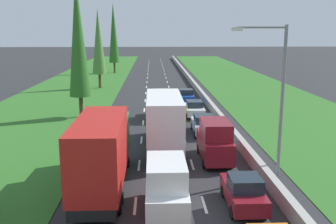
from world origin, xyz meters
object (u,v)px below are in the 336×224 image
maroon_van_right_lane (215,141)px  red_box_truck_left_lane (102,151)px  poplar_tree_third (98,42)px  poplar_tree_fourth (114,33)px  poplar_tree_second (78,37)px  white_van_centre_lane (166,188)px  street_light_mast (277,91)px  white_sedan_right_lane (194,108)px  yellow_van_centre_lane (162,104)px  blue_hatchback_right_lane (186,96)px  white_box_truck_centre_lane (164,121)px  maroon_hatchback_right_lane (244,192)px  silver_sedan_right_lane (203,124)px

maroon_van_right_lane → red_box_truck_left_lane: bearing=-147.3°
red_box_truck_left_lane → poplar_tree_third: (-5.27, 38.86, 4.81)m
maroon_van_right_lane → poplar_tree_fourth: 57.61m
poplar_tree_second → red_box_truck_left_lane: bearing=-76.3°
red_box_truck_left_lane → poplar_tree_third: 39.51m
white_van_centre_lane → street_light_mast: bearing=35.8°
white_sedan_right_lane → poplar_tree_second: (-11.56, 0.02, 7.21)m
maroon_van_right_lane → street_light_mast: bearing=-45.4°
white_van_centre_lane → white_sedan_right_lane: white_van_centre_lane is taller
yellow_van_centre_lane → poplar_tree_third: 23.67m
maroon_van_right_lane → blue_hatchback_right_lane: (-0.08, 21.49, -0.56)m
white_box_truck_centre_lane → yellow_van_centre_lane: size_ratio=1.92×
yellow_van_centre_lane → blue_hatchback_right_lane: size_ratio=1.26×
poplar_tree_second → poplar_tree_fourth: bearing=90.8°
white_van_centre_lane → street_light_mast: 8.97m
poplar_tree_second → poplar_tree_fourth: (-0.57, 41.98, 0.13)m
maroon_hatchback_right_lane → street_light_mast: street_light_mast is taller
maroon_hatchback_right_lane → white_sedan_right_lane: 21.06m
white_van_centre_lane → white_box_truck_centre_lane: bearing=88.9°
poplar_tree_third → blue_hatchback_right_lane: bearing=-46.8°
yellow_van_centre_lane → poplar_tree_third: bearing=113.1°
white_box_truck_centre_lane → poplar_tree_third: (-8.85, 31.74, 4.81)m
maroon_hatchback_right_lane → street_light_mast: size_ratio=0.43×
maroon_van_right_lane → blue_hatchback_right_lane: 21.49m
maroon_van_right_lane → street_light_mast: size_ratio=0.54×
white_sedan_right_lane → poplar_tree_third: (-12.34, 20.45, 6.18)m
yellow_van_centre_lane → poplar_tree_second: poplar_tree_second is taller
maroon_van_right_lane → poplar_tree_second: 19.22m
maroon_hatchback_right_lane → white_box_truck_centre_lane: size_ratio=0.41×
maroon_hatchback_right_lane → poplar_tree_fourth: 64.66m
poplar_tree_second → maroon_hatchback_right_lane: bearing=-60.9°
blue_hatchback_right_lane → street_light_mast: bearing=-82.8°
blue_hatchback_right_lane → poplar_tree_third: poplar_tree_third is taller
white_box_truck_centre_lane → poplar_tree_third: bearing=105.6°
white_van_centre_lane → poplar_tree_third: 43.44m
maroon_hatchback_right_lane → poplar_tree_second: size_ratio=0.28×
white_box_truck_centre_lane → street_light_mast: street_light_mast is taller
maroon_hatchback_right_lane → yellow_van_centre_lane: (-3.50, 20.36, 0.56)m
maroon_hatchback_right_lane → silver_sedan_right_lane: 14.13m
maroon_van_right_lane → yellow_van_centre_lane: same height
street_light_mast → poplar_tree_fourth: bearing=104.3°
maroon_hatchback_right_lane → maroon_van_right_lane: bearing=92.5°
red_box_truck_left_lane → street_light_mast: (9.96, 1.40, 3.05)m
white_box_truck_centre_lane → maroon_van_right_lane: bearing=-38.4°
white_sedan_right_lane → white_van_centre_lane: bearing=-99.6°
silver_sedan_right_lane → poplar_tree_third: bearing=114.3°
blue_hatchback_right_lane → poplar_tree_second: bearing=-146.5°
maroon_van_right_lane → white_box_truck_centre_lane: size_ratio=0.52×
maroon_hatchback_right_lane → yellow_van_centre_lane: size_ratio=0.80×
maroon_van_right_lane → white_van_centre_lane: same height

